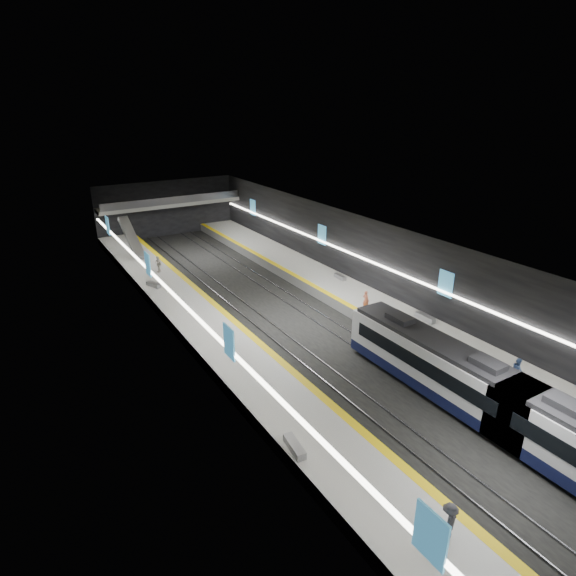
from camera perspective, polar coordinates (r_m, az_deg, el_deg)
ground at (r=43.51m, az=0.74°, el=-4.22°), size 70.00×70.00×0.00m
ceiling at (r=40.66m, az=0.80°, el=5.97°), size 20.00×70.00×0.04m
wall_left at (r=37.96m, az=-12.15°, el=-2.12°), size 0.04×70.00×8.00m
wall_right at (r=47.68m, az=11.02°, el=2.93°), size 0.04×70.00×8.00m
wall_back at (r=72.82m, az=-14.19°, el=9.14°), size 20.00×0.04×8.00m
platform_left at (r=40.23m, az=-8.40°, el=-5.96°), size 5.00×70.00×1.00m
tile_surface_left at (r=40.00m, az=-8.44°, el=-5.31°), size 5.00×70.00×0.02m
tactile_strip_left at (r=40.78m, az=-5.60°, el=-4.60°), size 0.60×70.00×0.02m
platform_right at (r=47.36m, az=8.47°, el=-1.57°), size 5.00×70.00×1.00m
tile_surface_right at (r=47.16m, az=8.50°, el=-1.00°), size 5.00×70.00×0.02m
tactile_strip_right at (r=45.87m, az=6.37°, el=-1.54°), size 0.60×70.00×0.02m
rails at (r=43.49m, az=0.74°, el=-4.15°), size 6.52×70.00×0.12m
train at (r=31.46m, az=25.65°, el=-13.05°), size 2.69×27.35×3.60m
ad_posters at (r=42.54m, az=0.06°, el=1.75°), size 19.94×53.50×2.20m
cove_light_left at (r=38.10m, az=-11.84°, el=-2.33°), size 0.25×68.60×0.12m
cove_light_right at (r=47.62m, az=10.83°, el=2.66°), size 0.25×68.60×0.12m
mezzanine_bridge at (r=70.67m, az=-13.74°, el=9.67°), size 20.00×3.00×1.50m
escalator at (r=62.73m, az=-18.06°, el=5.73°), size 1.20×7.50×3.92m
bench_left_near at (r=27.66m, az=0.78°, el=-18.30°), size 0.78×2.01×0.48m
bench_left_far at (r=50.89m, az=-15.65°, el=0.38°), size 1.14×1.85×0.44m
bench_right_near at (r=43.39m, az=15.96°, el=-3.38°), size 0.58×1.98×0.48m
bench_right_far at (r=51.48m, az=6.18°, el=1.33°), size 0.60×1.75×0.42m
passenger_right_a at (r=44.04m, az=9.20°, el=-1.47°), size 0.55×0.73×1.80m
passenger_right_b at (r=36.44m, az=25.54°, el=-8.74°), size 1.02×1.06×1.72m
passenger_left_a at (r=54.87m, az=-15.13°, el=2.75°), size 0.72×1.14×1.81m
passenger_left_b at (r=24.11m, az=18.52°, el=-24.80°), size 1.36×1.00×1.88m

